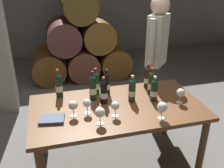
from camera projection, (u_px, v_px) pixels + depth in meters
The scene contains 20 objects.
ground_plane at pixel (117, 164), 2.80m from camera, with size 14.00×14.00×0.00m, color #66635E.
barrel_stack at pixel (80, 44), 4.79m from camera, with size 1.86×0.90×1.69m.
dining_table at pixel (117, 114), 2.52m from camera, with size 1.70×0.90×0.76m.
wine_bottle_0 at pixel (132, 90), 2.52m from camera, with size 0.07×0.07×0.28m.
wine_bottle_1 at pixel (151, 83), 2.66m from camera, with size 0.07×0.07×0.30m.
wine_bottle_2 at pixel (93, 88), 2.55m from camera, with size 0.07×0.07×0.32m.
wine_bottle_3 at pixel (147, 77), 2.81m from camera, with size 0.07×0.07×0.28m.
wine_bottle_4 at pixel (154, 90), 2.53m from camera, with size 0.07×0.07×0.27m.
wine_bottle_5 at pixel (96, 83), 2.67m from camera, with size 0.07×0.07×0.30m.
wine_bottle_6 at pixel (59, 85), 2.60m from camera, with size 0.07×0.07×0.31m.
wine_bottle_7 at pixel (104, 92), 2.48m from camera, with size 0.07×0.07×0.29m.
wine_bottle_8 at pixel (107, 83), 2.66m from camera, with size 0.07×0.07×0.29m.
wine_glass_0 at pixel (87, 103), 2.31m from camera, with size 0.08×0.08×0.15m.
wine_glass_1 at pixel (73, 106), 2.26m from camera, with size 0.09×0.09×0.16m.
wine_glass_2 at pixel (100, 113), 2.15m from camera, with size 0.09×0.09×0.16m.
wine_glass_3 at pixel (162, 107), 2.23m from camera, with size 0.09×0.09×0.16m.
wine_glass_4 at pixel (181, 93), 2.49m from camera, with size 0.08×0.08×0.16m.
wine_glass_5 at pixel (115, 106), 2.26m from camera, with size 0.08×0.08×0.15m.
tasting_notebook at pixel (52, 119), 2.24m from camera, with size 0.22×0.16×0.03m, color #4C5670.
sommelier_presenting at pixel (157, 51), 3.18m from camera, with size 0.37×0.38×1.72m.
Camera 1 is at (-0.60, -2.06, 2.02)m, focal length 40.01 mm.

